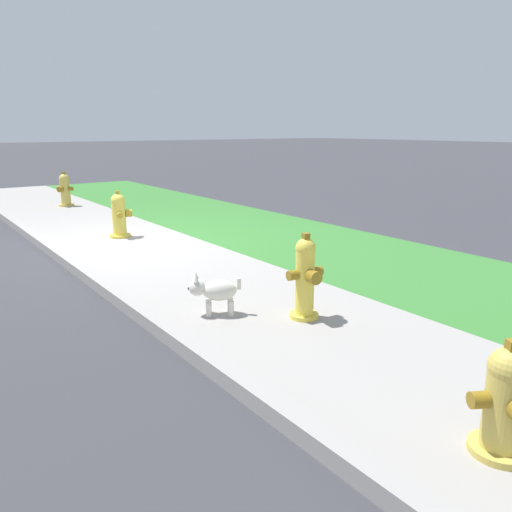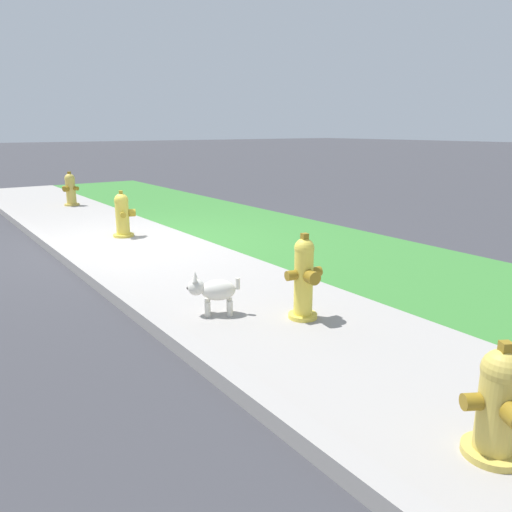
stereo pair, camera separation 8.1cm
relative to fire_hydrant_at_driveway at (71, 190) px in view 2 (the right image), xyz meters
The scene contains 9 objects.
ground_plane 4.51m from the fire_hydrant_at_driveway, ahead, with size 120.00×120.00×0.00m, color #38383D.
sidewalk_pavement 4.51m from the fire_hydrant_at_driveway, ahead, with size 18.00×2.01×0.01m, color #9E9993.
grass_verge 4.90m from the fire_hydrant_at_driveway, 23.52° to the left, with size 18.00×2.56×0.01m, color #387A33.
street_curb 4.71m from the fire_hydrant_at_driveway, 17.61° to the right, with size 18.00×0.16×0.12m, color #9E9993.
fire_hydrant_at_driveway is the anchor object (origin of this frame).
fire_hydrant_far_end 3.87m from the fire_hydrant_at_driveway, ahead, with size 0.40×0.38×0.74m.
fire_hydrant_by_grass_verge 10.34m from the fire_hydrant_at_driveway, ahead, with size 0.36×0.38×0.66m.
fire_hydrant_near_corner 8.23m from the fire_hydrant_at_driveway, ahead, with size 0.32×0.36×0.80m.
small_white_dog 7.72m from the fire_hydrant_at_driveway, ahead, with size 0.34×0.44×0.41m.
Camera 2 is at (6.99, -2.70, 1.69)m, focal length 35.00 mm.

